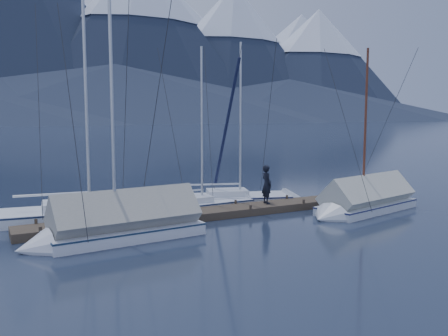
{
  "coord_description": "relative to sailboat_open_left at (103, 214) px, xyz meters",
  "views": [
    {
      "loc": [
        -9.92,
        -16.93,
        4.64
      ],
      "look_at": [
        0.0,
        2.0,
        2.2
      ],
      "focal_mm": 38.0,
      "sensor_mm": 36.0,
      "label": 1
    }
  ],
  "objects": [
    {
      "name": "ground",
      "position": [
        5.05,
        -4.13,
        -0.18
      ],
      "size": [
        1000.0,
        1000.0,
        0.0
      ],
      "primitive_type": "plane",
      "color": "black",
      "rests_on": "ground"
    },
    {
      "name": "dock",
      "position": [
        5.05,
        -2.13,
        -0.08
      ],
      "size": [
        18.0,
        1.5,
        0.54
      ],
      "color": "#382D23",
      "rests_on": "ground"
    },
    {
      "name": "mooring_posts",
      "position": [
        4.55,
        -2.13,
        0.17
      ],
      "size": [
        15.12,
        1.52,
        0.35
      ],
      "color": "#382D23",
      "rests_on": "ground"
    },
    {
      "name": "sailboat_open_left",
      "position": [
        0.0,
        0.0,
        0.0
      ],
      "size": [
        8.16,
        3.55,
        10.5
      ],
      "color": "white",
      "rests_on": "ground"
    },
    {
      "name": "sailboat_open_mid",
      "position": [
        5.24,
        -0.31,
        -0.03
      ],
      "size": [
        6.59,
        2.8,
        8.61
      ],
      "color": "silver",
      "rests_on": "ground"
    },
    {
      "name": "sailboat_open_right",
      "position": [
        7.68,
        0.05,
        -0.02
      ],
      "size": [
        7.13,
        3.97,
        9.08
      ],
      "color": "silver",
      "rests_on": "ground"
    },
    {
      "name": "sailboat_covered_near",
      "position": [
        11.14,
        -4.52,
        0.24
      ],
      "size": [
        6.82,
        3.35,
        8.5
      ],
      "color": "silver",
      "rests_on": "ground"
    },
    {
      "name": "sailboat_covered_far",
      "position": [
        -0.62,
        -4.07,
        0.28
      ],
      "size": [
        6.89,
        2.87,
        9.46
      ],
      "color": "silver",
      "rests_on": "ground"
    },
    {
      "name": "person",
      "position": [
        7.42,
        -2.04,
        1.09
      ],
      "size": [
        0.5,
        0.71,
        1.86
      ],
      "primitive_type": "imported",
      "rotation": [
        0.0,
        0.0,
        1.49
      ],
      "color": "black",
      "rests_on": "dock"
    }
  ]
}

